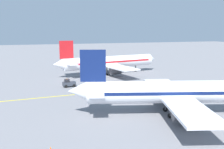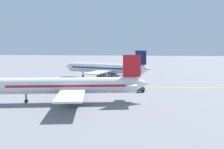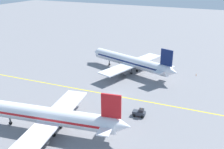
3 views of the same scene
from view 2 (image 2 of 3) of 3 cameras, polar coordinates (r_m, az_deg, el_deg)
ground_plane at (r=79.89m, az=-1.06°, el=-2.66°), size 400.00×400.00×0.00m
apron_yellow_centreline at (r=79.89m, az=-1.06°, el=-2.66°), size 5.77×119.90×0.01m
airplane_at_gate at (r=59.22m, az=-8.84°, el=-2.46°), size 28.48×35.44×10.60m
airplane_adjacent_stand at (r=98.72m, az=-1.29°, el=1.33°), size 28.29×34.78×10.60m
baggage_tug_dark at (r=71.70m, az=6.01°, el=-3.07°), size 1.95×3.11×2.11m
ground_crew_worker at (r=73.36m, az=0.21°, el=-2.80°), size 0.52×0.37×1.68m
traffic_cone_near_nose at (r=54.34m, az=-9.56°, el=-7.02°), size 0.32×0.32×0.55m
traffic_cone_mid_apron at (r=104.78m, az=10.59°, el=-0.35°), size 0.32×0.32×0.55m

